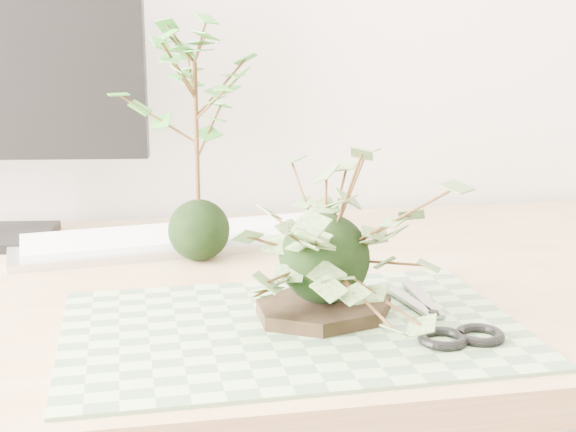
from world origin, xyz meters
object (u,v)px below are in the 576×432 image
object	(u,v)px
ivy_kokedama	(325,217)
maple_kokedama	(195,79)
keyboard	(189,238)
desk	(265,346)

from	to	relation	value
ivy_kokedama	maple_kokedama	world-z (taller)	maple_kokedama
ivy_kokedama	keyboard	world-z (taller)	ivy_kokedama
ivy_kokedama	desk	bearing A→B (deg)	105.14
maple_kokedama	keyboard	distance (m)	0.24
desk	maple_kokedama	distance (m)	0.35
ivy_kokedama	keyboard	distance (m)	0.36
ivy_kokedama	maple_kokedama	size ratio (longest dim) A/B	0.87
desk	keyboard	bearing A→B (deg)	113.84
desk	ivy_kokedama	size ratio (longest dim) A/B	5.42
ivy_kokedama	maple_kokedama	distance (m)	0.30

